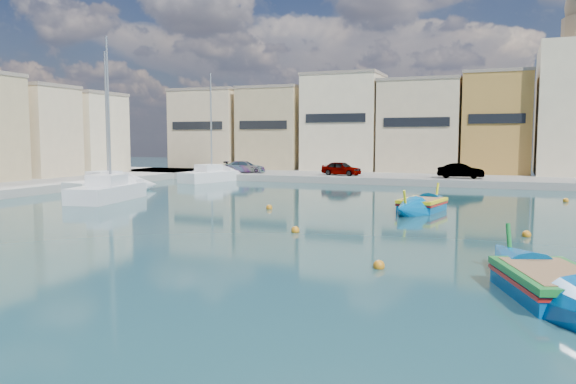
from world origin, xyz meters
The scene contains 10 objects.
ground centered at (0.00, 0.00, 0.00)m, with size 160.00×160.00×0.00m, color #123236.
north_quay centered at (0.00, 32.00, 0.30)m, with size 80.00×8.00×0.60m, color gray.
north_townhouses centered at (6.68, 39.36, 5.00)m, with size 83.20×7.87×10.19m.
parked_cars centered at (-11.96, 30.50, 1.22)m, with size 24.45×2.56×1.27m.
luzzu_green centered at (-1.60, 12.15, 0.25)m, with size 3.28×7.68×2.35m.
luzzu_blue_south centered at (3.92, -3.93, 0.26)m, with size 4.76×8.82×2.50m.
yacht_north centered at (-22.39, 27.56, 0.42)m, with size 4.38×8.32×10.70m.
yacht_midnorth centered at (-23.95, 14.98, 0.43)m, with size 3.84×8.03×10.95m.
yacht_mid centered at (-21.46, 11.73, 0.44)m, with size 3.92×9.22×11.28m.
mooring_buoys centered at (1.39, 5.79, 0.08)m, with size 24.88×22.59×0.36m.
Camera 1 is at (2.85, -19.14, 4.00)m, focal length 35.00 mm.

